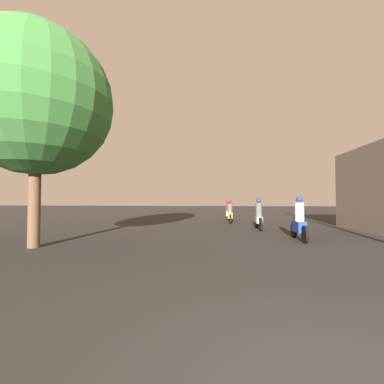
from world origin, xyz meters
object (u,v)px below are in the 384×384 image
motorcycle_blue (299,223)px  motorcycle_silver (259,217)px  motorcycle_orange (230,214)px  street_tree (36,101)px  motorcycle_white (228,212)px

motorcycle_blue → motorcycle_silver: 3.50m
motorcycle_orange → street_tree: street_tree is taller
motorcycle_blue → motorcycle_orange: size_ratio=0.95×
motorcycle_silver → street_tree: bearing=-147.5°
motorcycle_white → street_tree: street_tree is taller
motorcycle_orange → motorcycle_blue: bearing=-67.1°
motorcycle_orange → motorcycle_white: motorcycle_orange is taller
motorcycle_white → street_tree: bearing=-118.1°
motorcycle_blue → street_tree: (-8.79, -2.40, 4.02)m
motorcycle_blue → street_tree: size_ratio=0.27×
street_tree → motorcycle_white: bearing=61.8°
motorcycle_silver → motorcycle_orange: motorcycle_silver is taller
motorcycle_blue → street_tree: street_tree is taller
motorcycle_orange → street_tree: bearing=-120.2°
motorcycle_blue → motorcycle_silver: bearing=108.6°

